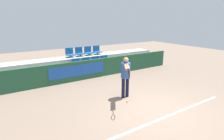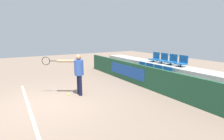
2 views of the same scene
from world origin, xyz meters
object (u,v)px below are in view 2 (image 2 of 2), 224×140
(stadium_chair_2, at_px, (156,72))
(stadium_chair_4, at_px, (155,58))
(stadium_chair_0, at_px, (140,68))
(stadium_chair_1, at_px, (148,69))
(stadium_chair_5, at_px, (163,59))
(stadium_chair_6, at_px, (172,60))
(tennis_player, at_px, (77,70))
(tennis_ball, at_px, (68,94))
(stadium_chair_3, at_px, (166,74))
(stadium_chair_7, at_px, (182,62))

(stadium_chair_2, distance_m, stadium_chair_4, 1.61)
(stadium_chair_0, relative_size, stadium_chair_1, 1.00)
(stadium_chair_4, distance_m, stadium_chair_5, 0.58)
(stadium_chair_2, bearing_deg, stadium_chair_6, 90.00)
(stadium_chair_5, distance_m, stadium_chair_6, 0.58)
(stadium_chair_5, bearing_deg, tennis_player, -90.15)
(stadium_chair_4, xyz_separation_m, tennis_ball, (0.42, -5.00, -1.08))
(stadium_chair_3, xyz_separation_m, stadium_chair_7, (0.00, 1.00, 0.45))
(stadium_chair_2, xyz_separation_m, stadium_chair_3, (0.58, 0.00, 0.00))
(stadium_chair_3, height_order, stadium_chair_6, stadium_chair_6)
(stadium_chair_3, bearing_deg, stadium_chair_2, 180.00)
(stadium_chair_0, bearing_deg, stadium_chair_6, 40.60)
(stadium_chair_5, relative_size, tennis_player, 0.32)
(stadium_chair_0, bearing_deg, stadium_chair_5, 59.74)
(stadium_chair_7, bearing_deg, stadium_chair_0, -150.25)
(stadium_chair_1, distance_m, stadium_chair_6, 1.25)
(stadium_chair_5, bearing_deg, stadium_chair_2, -59.74)
(stadium_chair_3, bearing_deg, stadium_chair_6, 120.26)
(stadium_chair_6, bearing_deg, stadium_chair_7, 0.00)
(stadium_chair_5, height_order, stadium_chair_7, same)
(stadium_chair_0, bearing_deg, stadium_chair_3, 0.00)
(stadium_chair_1, bearing_deg, stadium_chair_3, 0.00)
(tennis_player, bearing_deg, stadium_chair_5, 121.78)
(stadium_chair_0, bearing_deg, stadium_chair_7, 29.75)
(tennis_player, relative_size, tennis_ball, 24.48)
(stadium_chair_0, height_order, stadium_chair_5, stadium_chair_5)
(stadium_chair_2, relative_size, stadium_chair_6, 1.00)
(stadium_chair_3, height_order, stadium_chair_4, stadium_chair_4)
(stadium_chair_2, bearing_deg, tennis_ball, -100.59)
(stadium_chair_4, xyz_separation_m, stadium_chair_5, (0.58, 0.00, 0.00))
(stadium_chair_6, relative_size, stadium_chair_7, 1.00)
(stadium_chair_2, relative_size, tennis_ball, 7.86)
(stadium_chair_7, bearing_deg, tennis_ball, -104.92)
(tennis_ball, bearing_deg, stadium_chair_1, 87.67)
(stadium_chair_5, xyz_separation_m, stadium_chair_6, (0.58, 0.00, 0.00))
(stadium_chair_3, xyz_separation_m, tennis_player, (-1.18, -3.65, 0.35))
(stadium_chair_5, height_order, stadium_chair_6, same)
(stadium_chair_3, distance_m, stadium_chair_4, 2.07)
(stadium_chair_3, distance_m, tennis_ball, 4.26)
(stadium_chair_1, height_order, stadium_chair_3, same)
(stadium_chair_4, height_order, tennis_ball, stadium_chair_4)
(stadium_chair_2, height_order, tennis_player, tennis_player)
(stadium_chair_5, height_order, tennis_ball, stadium_chair_5)
(stadium_chair_4, bearing_deg, tennis_ball, -85.17)
(stadium_chair_0, height_order, stadium_chair_2, same)
(stadium_chair_3, bearing_deg, stadium_chair_4, 150.25)
(stadium_chair_4, relative_size, stadium_chair_5, 1.00)
(stadium_chair_0, height_order, stadium_chair_4, stadium_chair_4)
(stadium_chair_4, bearing_deg, stadium_chair_1, -59.74)
(stadium_chair_1, height_order, tennis_player, tennis_player)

